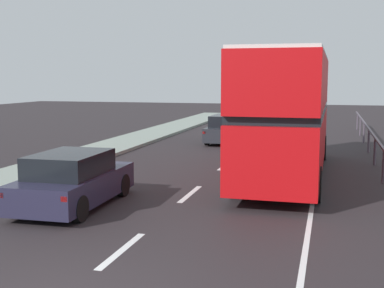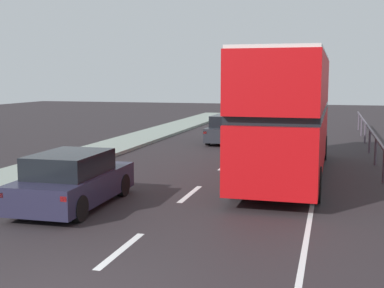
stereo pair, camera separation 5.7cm
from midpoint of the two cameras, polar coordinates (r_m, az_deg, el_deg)
name	(u,v)px [view 2 (the right image)]	position (r m, az deg, el deg)	size (l,w,h in m)	color
lane_paint_markings	(270,192)	(15.56, 8.72, -5.24)	(3.63, 46.00, 0.01)	silver
double_decker_bus_red	(289,111)	(17.89, 10.74, 3.60)	(2.54, 10.63, 4.18)	red
hatchback_car_near	(73,181)	(13.88, -12.93, -3.96)	(1.91, 4.19, 1.45)	#242239
sedan_car_ahead	(229,129)	(26.94, 4.19, 1.62)	(1.84, 4.17, 1.44)	#24272D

